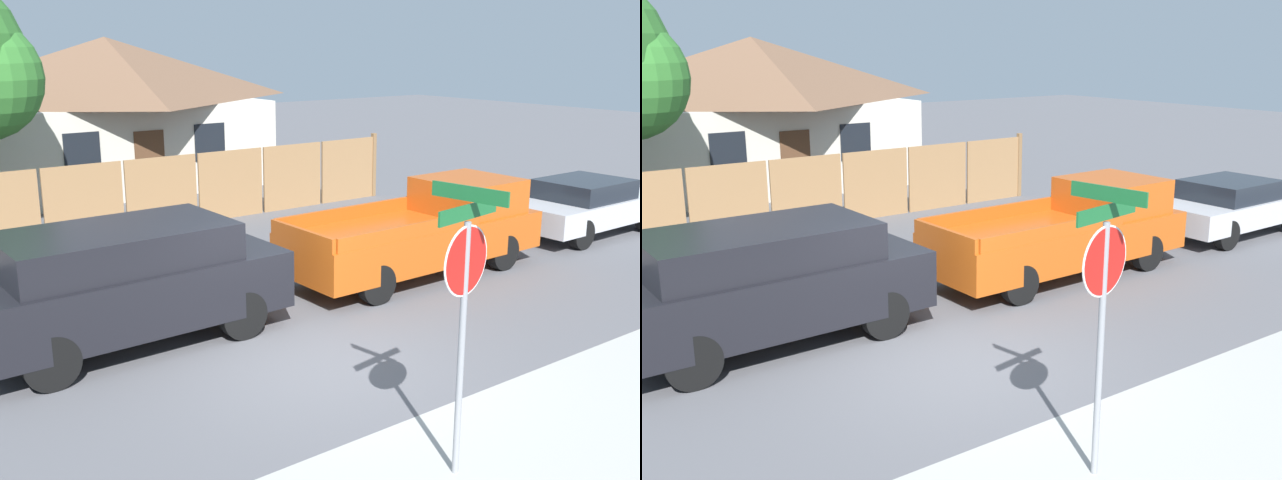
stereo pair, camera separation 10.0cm
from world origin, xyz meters
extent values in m
plane|color=#56565B|center=(0.00, 0.00, 0.00)|extent=(80.00, 80.00, 0.00)
cube|color=#A3A39E|center=(0.00, -3.60, 0.00)|extent=(36.00, 3.20, 0.01)
cube|color=#997047|center=(-0.21, 8.73, 0.88)|extent=(1.85, 0.06, 1.76)
cube|color=#997047|center=(1.72, 8.73, 0.88)|extent=(1.85, 0.06, 1.76)
cube|color=#997047|center=(3.64, 8.73, 0.88)|extent=(1.85, 0.06, 1.76)
cube|color=#997047|center=(5.57, 8.73, 0.88)|extent=(1.85, 0.06, 1.76)
cube|color=#997047|center=(7.49, 8.73, 0.88)|extent=(1.85, 0.06, 1.76)
cube|color=brown|center=(8.46, 8.73, 0.93)|extent=(0.12, 0.12, 1.86)
cube|color=beige|center=(2.91, 15.05, 1.32)|extent=(8.64, 5.86, 2.65)
pyramid|color=brown|center=(2.91, 15.05, 3.62)|extent=(9.33, 6.33, 1.95)
cube|color=black|center=(0.97, 12.10, 1.53)|extent=(1.00, 0.04, 1.10)
cube|color=black|center=(4.85, 12.10, 1.53)|extent=(1.00, 0.04, 1.10)
cube|color=brown|center=(2.91, 12.10, 1.00)|extent=(0.90, 0.04, 2.00)
cube|color=black|center=(-1.81, 2.29, 0.82)|extent=(4.77, 2.04, 0.90)
cube|color=black|center=(-1.92, 2.29, 1.55)|extent=(3.35, 1.86, 0.56)
cube|color=black|center=(-0.35, 2.31, 1.55)|extent=(0.09, 1.73, 0.47)
cylinder|color=black|center=(-0.35, 3.18, 0.38)|extent=(0.77, 0.22, 0.77)
cylinder|color=black|center=(-0.32, 1.44, 0.38)|extent=(0.77, 0.22, 0.77)
cylinder|color=black|center=(-3.29, 3.13, 0.38)|extent=(0.77, 0.22, 0.77)
cylinder|color=black|center=(-3.26, 1.39, 0.38)|extent=(0.77, 0.22, 0.77)
cube|color=#B74C14|center=(4.04, 2.29, 0.71)|extent=(5.48, 1.99, 0.74)
cube|color=#B74C14|center=(5.54, 2.31, 1.43)|extent=(1.77, 1.78, 0.69)
cube|color=#B74C14|center=(3.10, 3.18, 1.21)|extent=(3.43, 0.14, 0.26)
cube|color=#B74C14|center=(3.13, 1.37, 1.21)|extent=(3.43, 0.14, 0.26)
cube|color=#B74C14|center=(1.35, 2.24, 1.21)|extent=(0.11, 1.81, 0.26)
cylinder|color=black|center=(5.71, 3.16, 0.36)|extent=(0.72, 0.22, 0.72)
cylinder|color=black|center=(5.74, 1.48, 0.36)|extent=(0.72, 0.22, 0.72)
cylinder|color=black|center=(2.33, 3.10, 0.36)|extent=(0.72, 0.22, 0.72)
cylinder|color=black|center=(2.36, 1.42, 0.36)|extent=(0.72, 0.22, 0.72)
cube|color=#B7B7BC|center=(9.66, 2.29, 0.60)|extent=(4.33, 1.89, 0.56)
cube|color=black|center=(9.49, 2.29, 1.10)|extent=(2.01, 1.67, 0.45)
cylinder|color=black|center=(10.98, 3.11, 0.34)|extent=(0.67, 0.22, 0.67)
cylinder|color=black|center=(8.31, 3.06, 0.34)|extent=(0.67, 0.22, 0.67)
cylinder|color=black|center=(8.34, 1.47, 0.34)|extent=(0.67, 0.22, 0.67)
cylinder|color=gray|center=(-0.41, -3.14, 1.38)|extent=(0.07, 0.07, 2.75)
cylinder|color=red|center=(-0.41, -3.14, 2.36)|extent=(0.69, 0.13, 0.69)
cylinder|color=white|center=(-0.41, -3.14, 2.36)|extent=(0.73, 0.13, 0.73)
cube|color=#19602D|center=(-0.41, -3.14, 2.85)|extent=(0.96, 0.18, 0.15)
cube|color=#19602D|center=(-0.41, -3.14, 3.03)|extent=(0.16, 0.86, 0.15)
camera|label=1|loc=(-5.77, -8.00, 4.46)|focal=42.00mm
camera|label=2|loc=(-5.68, -8.06, 4.46)|focal=42.00mm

